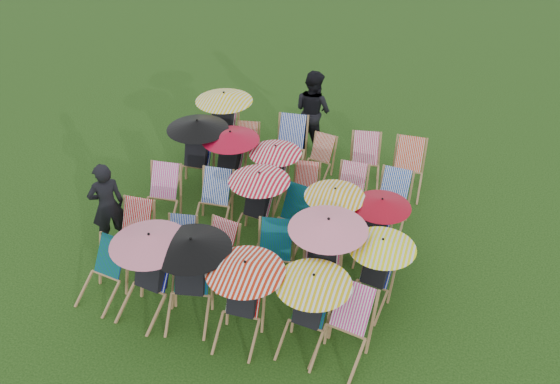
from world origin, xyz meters
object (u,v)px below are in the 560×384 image
(deckchair_5, at_px, (344,330))
(person_left, at_px, (107,205))
(deckchair_29, at_px, (407,169))
(person_rear, at_px, (313,111))
(deckchair_0, at_px, (101,274))

(deckchair_5, bearing_deg, person_left, 175.03)
(deckchair_29, distance_m, person_rear, 2.48)
(deckchair_5, distance_m, person_rear, 5.90)
(deckchair_5, xyz_separation_m, person_left, (-4.47, 1.21, 0.31))
(deckchair_29, height_order, person_left, person_left)
(deckchair_29, height_order, person_rear, person_rear)
(deckchair_5, height_order, person_left, person_left)
(deckchair_0, xyz_separation_m, deckchair_5, (3.90, 0.01, 0.05))
(deckchair_5, distance_m, person_left, 4.64)
(deckchair_5, relative_size, deckchair_29, 1.06)
(person_rear, bearing_deg, deckchair_5, 137.98)
(deckchair_0, relative_size, deckchair_29, 0.94)
(deckchair_29, bearing_deg, deckchair_0, -134.67)
(deckchair_0, height_order, deckchair_5, deckchair_5)
(deckchair_0, distance_m, deckchair_29, 6.11)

